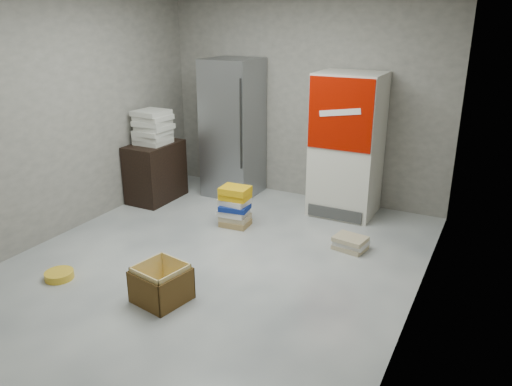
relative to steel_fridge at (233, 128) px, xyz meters
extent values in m
plane|color=silver|center=(0.90, -2.13, -0.95)|extent=(5.00, 5.00, 0.00)
cube|color=gray|center=(0.90, 0.37, 0.45)|extent=(4.00, 0.04, 2.80)
cube|color=gray|center=(-1.10, -2.13, 0.45)|extent=(0.04, 5.00, 2.80)
cube|color=gray|center=(2.90, -2.13, 0.45)|extent=(0.04, 5.00, 2.80)
cube|color=#93959A|center=(0.00, 0.00, 0.00)|extent=(0.70, 0.70, 1.90)
cylinder|color=#333333|center=(0.32, -0.36, 0.15)|extent=(0.02, 0.02, 1.19)
cube|color=silver|center=(1.65, 0.00, -0.05)|extent=(0.80, 0.70, 1.80)
cube|color=#9B0D00|center=(1.65, -0.36, 0.40)|extent=(0.78, 0.02, 0.85)
cube|color=white|center=(1.65, -0.37, 0.43)|extent=(0.50, 0.01, 0.14)
cube|color=#3F3F3F|center=(1.65, -0.36, -0.85)|extent=(0.70, 0.02, 0.15)
cube|color=black|center=(-0.83, -0.73, -0.55)|extent=(0.50, 0.80, 0.80)
cube|color=beige|center=(-0.83, -0.73, -0.12)|extent=(0.40, 0.40, 0.06)
cube|color=beige|center=(-0.83, -0.73, -0.05)|extent=(0.42, 0.42, 0.06)
cube|color=beige|center=(-0.82, -0.74, 0.01)|extent=(0.41, 0.41, 0.06)
cube|color=beige|center=(-0.81, -0.72, 0.08)|extent=(0.41, 0.41, 0.06)
cube|color=beige|center=(-0.82, -0.74, 0.14)|extent=(0.43, 0.43, 0.06)
cube|color=beige|center=(-0.81, -0.73, 0.21)|extent=(0.42, 0.42, 0.06)
cube|color=beige|center=(-0.82, -0.74, 0.27)|extent=(0.42, 0.42, 0.06)
cube|color=#9D7F4D|center=(0.61, -1.05, -0.91)|extent=(0.36, 0.29, 0.07)
cube|color=tan|center=(0.60, -1.04, -0.84)|extent=(0.37, 0.31, 0.07)
cube|color=silver|center=(0.59, -1.05, -0.77)|extent=(0.36, 0.30, 0.07)
cube|color=navy|center=(0.62, -1.06, -0.71)|extent=(0.37, 0.31, 0.06)
cube|color=silver|center=(0.59, -1.03, -0.64)|extent=(0.35, 0.28, 0.07)
cube|color=#F3B310|center=(0.60, -1.03, -0.57)|extent=(0.36, 0.29, 0.08)
cube|color=#F3B310|center=(0.61, -1.05, -0.49)|extent=(0.35, 0.29, 0.08)
cube|color=tan|center=(2.06, -1.04, -0.92)|extent=(0.38, 0.32, 0.05)
cube|color=silver|center=(2.07, -1.03, -0.87)|extent=(0.37, 0.30, 0.05)
cube|color=tan|center=(2.07, -1.05, -0.82)|extent=(0.38, 0.31, 0.05)
cube|color=yellow|center=(0.86, -2.83, -0.94)|extent=(0.47, 0.47, 0.01)
cube|color=brown|center=(0.89, -2.62, -0.80)|extent=(0.42, 0.09, 0.30)
cube|color=brown|center=(0.82, -3.03, -0.80)|extent=(0.42, 0.09, 0.30)
cube|color=brown|center=(0.65, -2.79, -0.80)|extent=(0.09, 0.42, 0.30)
cube|color=brown|center=(1.06, -2.87, -0.80)|extent=(0.09, 0.42, 0.30)
cube|color=yellow|center=(0.89, -2.64, -0.78)|extent=(0.39, 0.09, 0.35)
cube|color=yellow|center=(0.82, -3.02, -0.78)|extent=(0.39, 0.09, 0.35)
cube|color=yellow|center=(0.67, -2.79, -0.78)|extent=(0.09, 0.39, 0.35)
cube|color=yellow|center=(1.04, -2.86, -0.78)|extent=(0.09, 0.39, 0.35)
cylinder|color=yellow|center=(-0.28, -2.98, -0.91)|extent=(0.31, 0.31, 0.07)
camera|label=1|loc=(3.42, -5.95, 1.51)|focal=35.00mm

